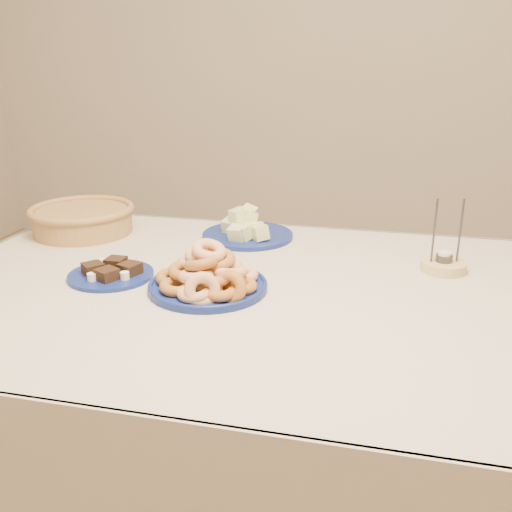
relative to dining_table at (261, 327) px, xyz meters
name	(u,v)px	position (x,y,z in m)	size (l,w,h in m)	color
dining_table	(261,327)	(0.00, 0.00, 0.00)	(1.71, 1.11, 0.75)	brown
donut_platter	(208,277)	(-0.12, -0.05, 0.14)	(0.37, 0.37, 0.13)	navy
melon_plate	(246,229)	(-0.14, 0.38, 0.13)	(0.35, 0.35, 0.10)	navy
brownie_plate	(111,273)	(-0.39, -0.02, 0.12)	(0.28, 0.28, 0.04)	navy
wicker_basket	(83,218)	(-0.66, 0.32, 0.15)	(0.39, 0.39, 0.09)	olive
candle_holder	(443,264)	(0.44, 0.22, 0.12)	(0.14, 0.14, 0.20)	tan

